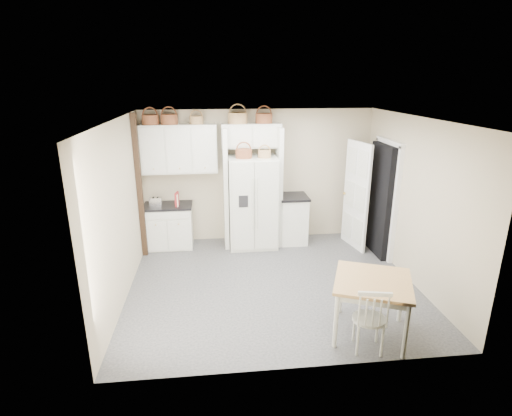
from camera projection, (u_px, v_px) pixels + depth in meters
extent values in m
plane|color=#2B2B2D|center=(272.00, 283.00, 6.44)|extent=(4.50, 4.50, 0.00)
plane|color=white|center=(274.00, 119.00, 5.64)|extent=(4.50, 4.50, 0.00)
plane|color=tan|center=(258.00, 176.00, 7.93)|extent=(4.50, 0.00, 4.50)
plane|color=tan|center=(120.00, 212.00, 5.80)|extent=(0.00, 4.00, 4.00)
plane|color=tan|center=(415.00, 202.00, 6.27)|extent=(0.00, 4.00, 4.00)
cube|color=silver|center=(253.00, 202.00, 7.67)|extent=(0.91, 0.73, 1.76)
cube|color=silver|center=(169.00, 227.00, 7.74)|extent=(0.88, 0.56, 0.82)
cube|color=silver|center=(292.00, 220.00, 7.97)|extent=(0.52, 0.63, 0.92)
cube|color=#9E6732|center=(371.00, 307.00, 5.06)|extent=(1.19, 1.19, 0.76)
cube|color=silver|center=(369.00, 319.00, 4.75)|extent=(0.47, 0.44, 0.83)
cube|color=black|center=(168.00, 206.00, 7.60)|extent=(0.92, 0.59, 0.04)
cube|color=black|center=(293.00, 197.00, 7.83)|extent=(0.56, 0.67, 0.04)
cube|color=silver|center=(156.00, 201.00, 7.55)|extent=(0.23, 0.13, 0.16)
cube|color=maroon|center=(177.00, 199.00, 7.50)|extent=(0.07, 0.18, 0.26)
cube|color=beige|center=(177.00, 200.00, 7.51)|extent=(0.04, 0.16, 0.23)
cylinder|color=brown|center=(150.00, 120.00, 7.21)|extent=(0.30, 0.30, 0.17)
cylinder|color=brown|center=(169.00, 119.00, 7.25)|extent=(0.31, 0.31, 0.18)
cylinder|color=olive|center=(196.00, 120.00, 7.30)|extent=(0.25, 0.25, 0.14)
cylinder|color=olive|center=(238.00, 118.00, 7.37)|extent=(0.35, 0.35, 0.20)
cylinder|color=brown|center=(264.00, 118.00, 7.43)|extent=(0.32, 0.32, 0.18)
cylinder|color=brown|center=(244.00, 154.00, 7.26)|extent=(0.30, 0.30, 0.16)
cylinder|color=olive|center=(264.00, 154.00, 7.31)|extent=(0.24, 0.24, 0.13)
cube|color=silver|center=(179.00, 149.00, 7.43)|extent=(1.40, 0.34, 0.90)
cube|color=silver|center=(251.00, 136.00, 7.50)|extent=(1.12, 0.34, 0.45)
cube|color=silver|center=(226.00, 188.00, 7.62)|extent=(0.08, 0.60, 2.30)
cube|color=silver|center=(278.00, 187.00, 7.73)|extent=(0.08, 0.60, 2.30)
cube|color=black|center=(139.00, 188.00, 7.09)|extent=(0.09, 0.09, 2.60)
cube|color=black|center=(381.00, 200.00, 7.30)|extent=(0.18, 0.85, 2.05)
cube|color=white|center=(356.00, 196.00, 7.57)|extent=(0.21, 0.79, 2.05)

